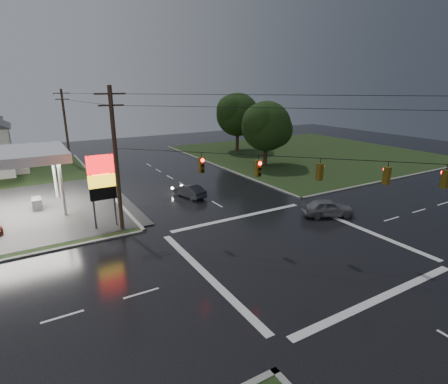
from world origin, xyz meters
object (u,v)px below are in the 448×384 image
utility_pole_nw (116,159)px  car_crossing (328,208)px  car_north (190,191)px  tree_ne_far (238,115)px  pylon_sign (102,179)px  utility_pole_n (66,126)px  tree_ne_near (267,126)px

utility_pole_nw → car_crossing: utility_pole_nw is taller
utility_pole_nw → car_north: 10.81m
tree_ne_far → car_north: 27.48m
pylon_sign → tree_ne_far: 36.35m
utility_pole_n → car_north: (8.19, -23.60, -4.82)m
pylon_sign → utility_pole_nw: size_ratio=0.55×
utility_pole_nw → tree_ne_far: bearing=42.6°
pylon_sign → utility_pole_nw: (1.00, -1.00, 1.71)m
pylon_sign → car_north: (9.19, 3.90, -3.36)m
tree_ne_far → car_north: size_ratio=2.48×
utility_pole_nw → utility_pole_n: size_ratio=1.05×
tree_ne_near → pylon_sign: bearing=-155.0°
utility_pole_nw → car_crossing: size_ratio=2.50×
tree_ne_near → car_crossing: size_ratio=2.04×
car_crossing → tree_ne_near: bearing=3.0°
tree_ne_near → car_crossing: 20.61m
pylon_sign → tree_ne_near: size_ratio=0.67×
pylon_sign → car_crossing: (17.28, -7.14, -3.26)m
tree_ne_near → tree_ne_far: size_ratio=0.92×
tree_ne_near → car_north: size_ratio=2.27×
utility_pole_nw → utility_pole_n: bearing=90.0°
utility_pole_nw → utility_pole_n: utility_pole_nw is taller
utility_pole_nw → car_north: bearing=30.9°
utility_pole_nw → tree_ne_near: bearing=27.9°
utility_pole_nw → tree_ne_far: size_ratio=1.12×
tree_ne_near → utility_pole_nw: bearing=-152.1°
tree_ne_far → tree_ne_near: bearing=-104.1°
utility_pole_nw → car_crossing: bearing=-20.7°
utility_pole_nw → tree_ne_far: 36.20m
tree_ne_far → car_crossing: (-10.37, -30.64, -5.43)m
pylon_sign → utility_pole_nw: bearing=-45.0°
car_north → car_crossing: bearing=113.3°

